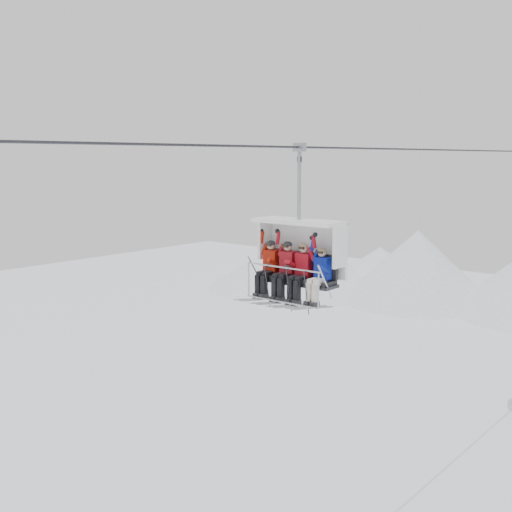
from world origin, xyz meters
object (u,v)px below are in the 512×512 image
Objects in this scene: skier_far_left at (269,266)px; skier_far_right at (320,274)px; chairlift_carrier at (301,250)px; skier_center_left at (286,268)px; skier_center_right at (302,270)px.

skier_far_right is (1.62, -0.01, -0.02)m from skier_far_left.
chairlift_carrier is 0.99m from skier_far_right.
skier_far_left is 0.56m from skier_center_left.
skier_far_right is (0.80, -0.31, -0.50)m from chairlift_carrier.
chairlift_carrier reaches higher than skier_far_right.
chairlift_carrier is 2.36× the size of skier_center_left.
skier_center_left is 0.51m from skier_center_right.
skier_far_left reaches higher than skier_far_right.
skier_far_left is 1.00× the size of skier_center_left.
skier_center_right reaches higher than skier_far_left.
skier_far_left is 1.62m from skier_far_right.
skier_center_left is at bearing 179.51° from skier_far_right.
skier_far_right is at bearing -0.22° from skier_far_left.
skier_far_left is 1.06m from skier_center_right.
skier_center_left and skier_center_right have the same top height.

